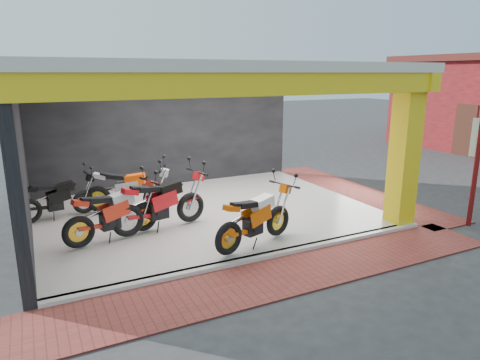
# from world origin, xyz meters

# --- Properties ---
(ground) EXTENTS (80.00, 80.00, 0.00)m
(ground) POSITION_xyz_m (0.00, 0.00, 0.00)
(ground) COLOR #2D2D30
(ground) RESTS_ON ground
(showroom_floor) EXTENTS (8.00, 6.00, 0.10)m
(showroom_floor) POSITION_xyz_m (0.00, 2.00, 0.05)
(showroom_floor) COLOR silver
(showroom_floor) RESTS_ON ground
(showroom_ceiling) EXTENTS (8.40, 6.40, 0.20)m
(showroom_ceiling) POSITION_xyz_m (0.00, 2.00, 3.60)
(showroom_ceiling) COLOR beige
(showroom_ceiling) RESTS_ON corner_column
(back_wall) EXTENTS (8.20, 0.20, 3.50)m
(back_wall) POSITION_xyz_m (0.00, 5.10, 1.75)
(back_wall) COLOR black
(back_wall) RESTS_ON ground
(left_wall) EXTENTS (0.20, 6.20, 3.50)m
(left_wall) POSITION_xyz_m (-4.10, 2.00, 1.75)
(left_wall) COLOR black
(left_wall) RESTS_ON ground
(corner_column) EXTENTS (0.50, 0.50, 3.50)m
(corner_column) POSITION_xyz_m (3.75, -0.75, 1.75)
(corner_column) COLOR gold
(corner_column) RESTS_ON ground
(header_beam_front) EXTENTS (8.40, 0.30, 0.40)m
(header_beam_front) POSITION_xyz_m (0.00, -1.00, 3.30)
(header_beam_front) COLOR gold
(header_beam_front) RESTS_ON corner_column
(header_beam_right) EXTENTS (0.30, 6.40, 0.40)m
(header_beam_right) POSITION_xyz_m (4.00, 2.00, 3.30)
(header_beam_right) COLOR gold
(header_beam_right) RESTS_ON corner_column
(floor_kerb) EXTENTS (8.00, 0.20, 0.10)m
(floor_kerb) POSITION_xyz_m (0.00, -1.02, 0.05)
(floor_kerb) COLOR silver
(floor_kerb) RESTS_ON ground
(paver_front) EXTENTS (9.00, 1.40, 0.03)m
(paver_front) POSITION_xyz_m (0.00, -1.80, 0.01)
(paver_front) COLOR maroon
(paver_front) RESTS_ON ground
(paver_right) EXTENTS (1.40, 7.00, 0.03)m
(paver_right) POSITION_xyz_m (4.80, 2.00, 0.01)
(paver_right) COLOR maroon
(paver_right) RESTS_ON ground
(signpost) EXTENTS (0.16, 0.36, 2.73)m
(signpost) POSITION_xyz_m (5.22, -1.51, 1.50)
(signpost) COLOR #5E0E0F
(signpost) RESTS_ON ground
(moto_hero) EXTENTS (2.34, 1.45, 1.34)m
(moto_hero) POSITION_xyz_m (0.69, -0.33, 0.77)
(moto_hero) COLOR #DC5809
(moto_hero) RESTS_ON showroom_floor
(moto_row_a) EXTENTS (2.34, 1.35, 1.35)m
(moto_row_a) POSITION_xyz_m (-1.79, 1.20, 0.77)
(moto_row_a) COLOR red
(moto_row_a) RESTS_ON showroom_floor
(moto_row_b) EXTENTS (2.47, 1.30, 1.43)m
(moto_row_b) POSITION_xyz_m (-0.68, 1.30, 0.82)
(moto_row_b) COLOR red
(moto_row_b) RESTS_ON showroom_floor
(moto_row_c) EXTENTS (2.35, 1.69, 1.35)m
(moto_row_c) POSITION_xyz_m (-1.18, 2.40, 0.78)
(moto_row_c) COLOR #A6A9AE
(moto_row_c) RESTS_ON showroom_floor
(moto_row_d) EXTENTS (2.02, 1.03, 1.18)m
(moto_row_d) POSITION_xyz_m (-2.80, 3.08, 0.69)
(moto_row_d) COLOR black
(moto_row_d) RESTS_ON showroom_floor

